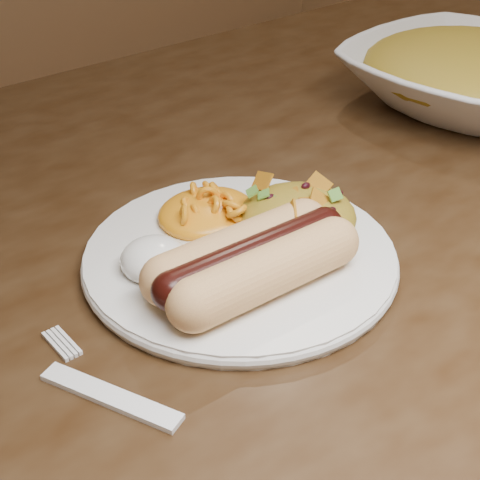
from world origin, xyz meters
TOP-DOWN VIEW (x-y plane):
  - table at (0.00, 0.00)m, footprint 1.60×0.90m
  - plate at (-0.01, -0.03)m, footprint 0.30×0.30m
  - hotdog at (-0.03, -0.06)m, footprint 0.14×0.08m
  - mac_and_cheese at (0.00, 0.03)m, footprint 0.10×0.09m
  - sour_cream at (-0.07, -0.00)m, footprint 0.06×0.06m
  - taco_salad at (0.05, -0.02)m, footprint 0.10×0.10m
  - fork at (-0.16, -0.09)m, footprint 0.07×0.14m
  - serving_bowl at (0.39, 0.06)m, footprint 0.28×0.28m
  - bowl_filling at (0.39, 0.06)m, footprint 0.28×0.28m

SIDE VIEW (x-z plane):
  - table at x=0.00m, z-range 0.28..1.03m
  - fork at x=-0.16m, z-range 0.75..0.75m
  - plate at x=-0.01m, z-range 0.75..0.76m
  - sour_cream at x=-0.07m, z-range 0.76..0.79m
  - mac_and_cheese at x=0.00m, z-range 0.76..0.80m
  - taco_salad at x=0.05m, z-range 0.76..0.80m
  - serving_bowl at x=0.39m, z-range 0.75..0.81m
  - hotdog at x=-0.03m, z-range 0.76..0.80m
  - bowl_filling at x=0.39m, z-range 0.77..0.83m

